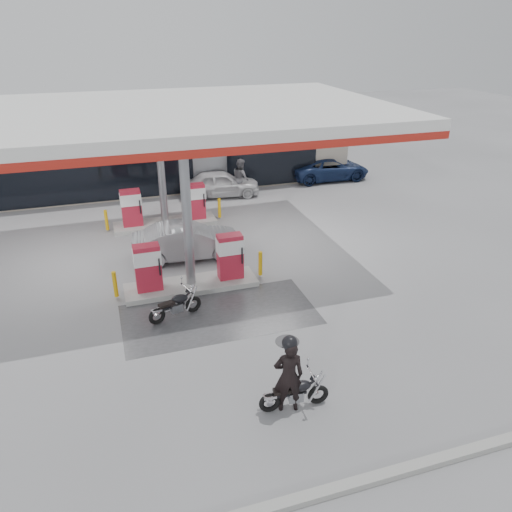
% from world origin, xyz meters
% --- Properties ---
extents(ground, '(90.00, 90.00, 0.00)m').
position_xyz_m(ground, '(0.00, 0.00, 0.00)').
color(ground, gray).
rests_on(ground, ground).
extents(wet_patch, '(6.00, 3.00, 0.00)m').
position_xyz_m(wet_patch, '(0.50, 0.00, 0.00)').
color(wet_patch, '#4C4C4F').
rests_on(wet_patch, ground).
extents(drain_cover, '(0.70, 0.70, 0.01)m').
position_xyz_m(drain_cover, '(2.00, -2.00, 0.00)').
color(drain_cover, '#38383A').
rests_on(drain_cover, ground).
extents(kerb, '(28.00, 0.25, 0.15)m').
position_xyz_m(kerb, '(0.00, -7.00, 0.07)').
color(kerb, gray).
rests_on(kerb, ground).
extents(store_building, '(22.00, 8.22, 4.00)m').
position_xyz_m(store_building, '(0.01, 15.94, 2.01)').
color(store_building, '#B3A796').
rests_on(store_building, ground).
extents(canopy, '(16.00, 10.02, 5.51)m').
position_xyz_m(canopy, '(0.00, 5.00, 5.27)').
color(canopy, silver).
rests_on(canopy, ground).
extents(pump_island_near, '(5.14, 1.30, 1.78)m').
position_xyz_m(pump_island_near, '(0.00, 2.00, 0.71)').
color(pump_island_near, '#9E9E99').
rests_on(pump_island_near, ground).
extents(pump_island_far, '(5.14, 1.30, 1.78)m').
position_xyz_m(pump_island_far, '(0.00, 8.00, 0.71)').
color(pump_island_far, '#9E9E99').
rests_on(pump_island_far, ground).
extents(main_motorcycle, '(1.73, 0.66, 0.89)m').
position_xyz_m(main_motorcycle, '(1.22, -4.54, 0.39)').
color(main_motorcycle, black).
rests_on(main_motorcycle, ground).
extents(biker_main, '(0.78, 0.59, 1.92)m').
position_xyz_m(biker_main, '(1.03, -4.53, 0.96)').
color(biker_main, black).
rests_on(biker_main, ground).
extents(parked_motorcycle, '(1.73, 0.77, 0.91)m').
position_xyz_m(parked_motorcycle, '(-0.80, 0.26, 0.40)').
color(parked_motorcycle, black).
rests_on(parked_motorcycle, ground).
extents(sedan_white, '(4.13, 2.10, 1.35)m').
position_xyz_m(sedan_white, '(3.38, 11.20, 0.67)').
color(sedan_white, silver).
rests_on(sedan_white, ground).
extents(attendant, '(0.84, 1.03, 1.99)m').
position_xyz_m(attendant, '(4.35, 10.80, 0.99)').
color(attendant, slate).
rests_on(attendant, ground).
extents(hatchback_silver, '(4.23, 1.65, 1.37)m').
position_xyz_m(hatchback_silver, '(0.35, 4.38, 0.69)').
color(hatchback_silver, gray).
rests_on(hatchback_silver, ground).
extents(parked_car_right, '(4.59, 2.18, 1.26)m').
position_xyz_m(parked_car_right, '(10.00, 12.21, 0.63)').
color(parked_car_right, navy).
rests_on(parked_car_right, ground).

